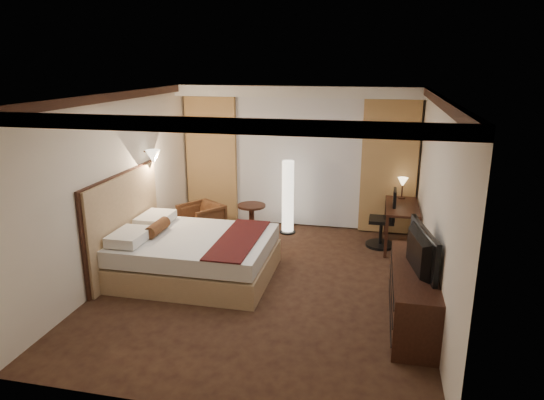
% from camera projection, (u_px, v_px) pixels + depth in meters
% --- Properties ---
extents(floor, '(4.50, 5.50, 0.01)m').
position_uv_depth(floor, '(266.00, 283.00, 7.08)').
color(floor, black).
rests_on(floor, ground).
extents(ceiling, '(4.50, 5.50, 0.01)m').
position_uv_depth(ceiling, '(265.00, 94.00, 6.33)').
color(ceiling, white).
rests_on(ceiling, back_wall).
extents(back_wall, '(4.50, 0.02, 2.70)m').
position_uv_depth(back_wall, '(298.00, 157.00, 9.29)').
color(back_wall, white).
rests_on(back_wall, floor).
extents(left_wall, '(0.02, 5.50, 2.70)m').
position_uv_depth(left_wall, '(118.00, 185.00, 7.17)').
color(left_wall, white).
rests_on(left_wall, floor).
extents(right_wall, '(0.02, 5.50, 2.70)m').
position_uv_depth(right_wall, '(436.00, 204.00, 6.24)').
color(right_wall, white).
rests_on(right_wall, floor).
extents(crown_molding, '(4.50, 5.50, 0.12)m').
position_uv_depth(crown_molding, '(265.00, 99.00, 6.35)').
color(crown_molding, black).
rests_on(crown_molding, ceiling).
extents(soffit, '(4.50, 0.50, 0.20)m').
position_uv_depth(soffit, '(297.00, 91.00, 8.71)').
color(soffit, white).
rests_on(soffit, ceiling).
extents(curtain_sheer, '(2.48, 0.04, 2.45)m').
position_uv_depth(curtain_sheer, '(298.00, 163.00, 9.24)').
color(curtain_sheer, silver).
rests_on(curtain_sheer, back_wall).
extents(curtain_left_drape, '(1.00, 0.14, 2.45)m').
position_uv_depth(curtain_left_drape, '(212.00, 160.00, 9.53)').
color(curtain_left_drape, tan).
rests_on(curtain_left_drape, back_wall).
extents(curtain_right_drape, '(1.00, 0.14, 2.45)m').
position_uv_depth(curtain_right_drape, '(389.00, 168.00, 8.83)').
color(curtain_right_drape, tan).
rests_on(curtain_right_drape, back_wall).
extents(wall_sconce, '(0.24, 0.24, 0.24)m').
position_uv_depth(wall_sconce, '(153.00, 157.00, 7.89)').
color(wall_sconce, white).
rests_on(wall_sconce, left_wall).
extents(bed, '(2.23, 1.74, 0.65)m').
position_uv_depth(bed, '(196.00, 256.00, 7.22)').
color(bed, white).
rests_on(bed, floor).
extents(headboard, '(0.12, 2.04, 1.50)m').
position_uv_depth(headboard, '(125.00, 224.00, 7.34)').
color(headboard, tan).
rests_on(headboard, floor).
extents(armchair, '(0.91, 0.89, 0.69)m').
position_uv_depth(armchair, '(201.00, 219.00, 8.85)').
color(armchair, '#462115').
rests_on(armchair, floor).
extents(side_table, '(0.52, 0.52, 0.57)m').
position_uv_depth(side_table, '(252.00, 219.00, 9.00)').
color(side_table, black).
rests_on(side_table, floor).
extents(floor_lamp, '(0.29, 0.29, 1.39)m').
position_uv_depth(floor_lamp, '(288.00, 197.00, 8.97)').
color(floor_lamp, white).
rests_on(floor_lamp, floor).
extents(desk, '(0.55, 1.21, 0.75)m').
position_uv_depth(desk, '(401.00, 226.00, 8.36)').
color(desk, black).
rests_on(desk, floor).
extents(desk_lamp, '(0.18, 0.18, 0.34)m').
position_uv_depth(desk_lamp, '(402.00, 189.00, 8.64)').
color(desk_lamp, '#FFD899').
rests_on(desk_lamp, desk).
extents(office_chair, '(0.51, 0.51, 1.04)m').
position_uv_depth(office_chair, '(382.00, 218.00, 8.35)').
color(office_chair, black).
rests_on(office_chair, floor).
extents(dresser, '(0.50, 1.85, 0.72)m').
position_uv_depth(dresser, '(412.00, 295.00, 5.93)').
color(dresser, black).
rests_on(dresser, floor).
extents(television, '(0.83, 1.20, 0.14)m').
position_uv_depth(television, '(414.00, 244.00, 5.75)').
color(television, black).
rests_on(television, dresser).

